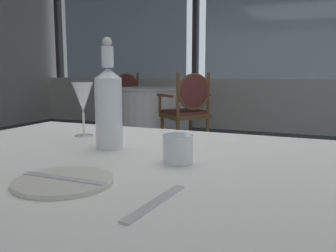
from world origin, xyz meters
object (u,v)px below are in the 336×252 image
side_plate (64,181)px  water_tumbler (178,149)px  wine_glass (83,98)px  water_bottle (109,105)px  dining_chair_1_0 (188,106)px  dining_chair_1_1 (129,97)px

side_plate → water_tumbler: 0.29m
wine_glass → water_tumbler: wine_glass is taller
water_bottle → water_tumbler: bearing=-18.3°
side_plate → water_bottle: 0.37m
side_plate → water_tumbler: (0.15, 0.25, 0.03)m
wine_glass → dining_chair_1_0: 3.03m
side_plate → water_bottle: water_bottle is taller
side_plate → water_tumbler: size_ratio=2.68×
side_plate → wine_glass: size_ratio=1.06×
water_bottle → wine_glass: bearing=144.1°
dining_chair_1_0 → dining_chair_1_1: dining_chair_1_0 is taller
side_plate → wine_glass: (-0.29, 0.47, 0.13)m
dining_chair_1_0 → dining_chair_1_1: bearing=0.0°
dining_chair_1_1 → wine_glass: bearing=-22.9°
side_plate → water_tumbler: bearing=58.4°
dining_chair_1_0 → water_tumbler: bearing=149.3°
side_plate → dining_chair_1_0: 3.55m
wine_glass → dining_chair_1_0: (-0.66, 2.94, -0.31)m
dining_chair_1_1 → dining_chair_1_0: bearing=0.0°
wine_glass → side_plate: bearing=-58.4°
side_plate → water_bottle: (-0.10, 0.33, 0.12)m
dining_chair_1_1 → side_plate: bearing=-22.4°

